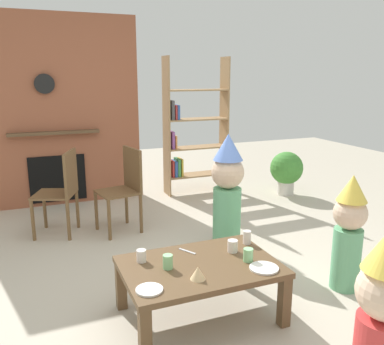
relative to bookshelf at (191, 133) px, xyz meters
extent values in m
plane|color=#BCB29E|center=(-0.95, -2.40, -0.86)|extent=(12.00, 12.00, 0.00)
cube|color=#935138|center=(-1.82, 0.20, 0.34)|extent=(2.20, 0.18, 2.40)
cube|color=black|center=(-1.82, 0.10, -0.51)|extent=(0.70, 0.02, 0.60)
cube|color=brown|center=(-1.82, 0.06, 0.09)|extent=(1.10, 0.10, 0.04)
cylinder|color=black|center=(-1.89, 0.08, 0.69)|extent=(0.24, 0.04, 0.24)
cube|color=#9E7A51|center=(-0.36, 0.00, 0.09)|extent=(0.02, 0.28, 1.90)
cube|color=#9E7A51|center=(0.52, 0.00, 0.09)|extent=(0.02, 0.28, 1.90)
cube|color=#9E7A51|center=(0.08, 0.00, -0.61)|extent=(0.86, 0.28, 0.02)
cube|color=#9E7A51|center=(0.08, 0.00, -0.21)|extent=(0.86, 0.28, 0.02)
cube|color=#9E7A51|center=(0.08, 0.00, 0.19)|extent=(0.86, 0.28, 0.02)
cube|color=#9E7A51|center=(0.08, 0.00, 0.59)|extent=(0.86, 0.28, 0.02)
cube|color=#B23333|center=(-0.30, 0.00, -0.48)|extent=(0.03, 0.20, 0.23)
cube|color=#3359A5|center=(-0.25, 0.00, -0.49)|extent=(0.04, 0.20, 0.22)
cube|color=#3F8C4C|center=(-0.21, 0.00, -0.47)|extent=(0.04, 0.20, 0.25)
cube|color=gold|center=(-0.16, 0.00, -0.47)|extent=(0.02, 0.20, 0.25)
cube|color=#8C4C99|center=(-0.29, 0.00, -0.08)|extent=(0.04, 0.20, 0.24)
cube|color=#D87F3F|center=(-0.25, 0.00, -0.11)|extent=(0.02, 0.20, 0.18)
cube|color=#4C4C51|center=(-0.29, 0.00, 0.33)|extent=(0.04, 0.20, 0.26)
cube|color=#B23333|center=(-0.25, 0.00, 0.30)|extent=(0.02, 0.20, 0.20)
cube|color=#3359A5|center=(-0.21, 0.00, 0.30)|extent=(0.03, 0.20, 0.20)
cube|color=brown|center=(-1.13, -2.94, -0.48)|extent=(1.06, 0.72, 0.04)
cube|color=brown|center=(-1.61, -3.25, -0.68)|extent=(0.07, 0.07, 0.36)
cube|color=brown|center=(-0.64, -3.25, -0.68)|extent=(0.07, 0.07, 0.36)
cube|color=brown|center=(-1.61, -2.62, -0.68)|extent=(0.07, 0.07, 0.36)
cube|color=brown|center=(-0.64, -2.62, -0.68)|extent=(0.07, 0.07, 0.36)
cylinder|color=silver|center=(-0.66, -2.75, -0.41)|extent=(0.06, 0.06, 0.10)
cylinder|color=#8CD18C|center=(-1.35, -2.92, -0.41)|extent=(0.07, 0.07, 0.10)
cylinder|color=#8CD18C|center=(-0.80, -3.02, -0.41)|extent=(0.07, 0.07, 0.09)
cylinder|color=silver|center=(-0.83, -2.85, -0.41)|extent=(0.07, 0.07, 0.09)
cylinder|color=silver|center=(-1.49, -2.75, -0.42)|extent=(0.07, 0.07, 0.09)
cylinder|color=white|center=(-0.76, -3.17, -0.45)|extent=(0.20, 0.20, 0.01)
cylinder|color=white|center=(-1.55, -3.15, -0.45)|extent=(0.17, 0.17, 0.01)
cone|color=#EAC68C|center=(-1.22, -3.13, -0.42)|extent=(0.10, 0.10, 0.08)
cube|color=silver|center=(-1.13, -2.72, -0.46)|extent=(0.09, 0.14, 0.01)
cylinder|color=#66B27F|center=(0.10, -3.01, -0.61)|extent=(0.22, 0.22, 0.50)
sphere|color=beige|center=(0.10, -3.01, -0.23)|extent=(0.26, 0.26, 0.26)
cone|color=#F2D14C|center=(0.10, -3.01, -0.03)|extent=(0.23, 0.23, 0.21)
cylinder|color=#66B27F|center=(-0.42, -1.95, -0.56)|extent=(0.27, 0.27, 0.60)
sphere|color=beige|center=(-0.42, -1.95, -0.10)|extent=(0.31, 0.31, 0.31)
cone|color=#668CE5|center=(-0.42, -1.95, 0.15)|extent=(0.28, 0.28, 0.25)
cube|color=brown|center=(-1.93, -0.95, -0.42)|extent=(0.52, 0.52, 0.02)
cube|color=brown|center=(-1.76, -1.02, -0.18)|extent=(0.17, 0.38, 0.45)
cylinder|color=brown|center=(-2.03, -0.71, -0.64)|extent=(0.04, 0.04, 0.43)
cylinder|color=brown|center=(-2.16, -1.05, -0.64)|extent=(0.04, 0.04, 0.43)
cylinder|color=brown|center=(-1.70, -0.85, -0.64)|extent=(0.04, 0.04, 0.43)
cylinder|color=brown|center=(-1.83, -1.18, -0.64)|extent=(0.04, 0.04, 0.43)
cube|color=brown|center=(-1.30, -1.12, -0.42)|extent=(0.47, 0.47, 0.02)
cube|color=brown|center=(-1.12, -1.08, -0.18)|extent=(0.11, 0.40, 0.45)
cylinder|color=brown|center=(-1.51, -0.98, -0.64)|extent=(0.04, 0.04, 0.43)
cylinder|color=brown|center=(-1.44, -1.33, -0.64)|extent=(0.04, 0.04, 0.43)
cylinder|color=brown|center=(-1.16, -0.91, -0.64)|extent=(0.04, 0.04, 0.43)
cylinder|color=brown|center=(-1.09, -1.26, -0.64)|extent=(0.04, 0.04, 0.43)
cylinder|color=beige|center=(1.19, -0.62, -0.76)|extent=(0.23, 0.23, 0.19)
sphere|color=#428B36|center=(1.19, -0.62, -0.48)|extent=(0.46, 0.46, 0.46)
camera|label=1|loc=(-2.16, -5.31, 0.81)|focal=38.43mm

